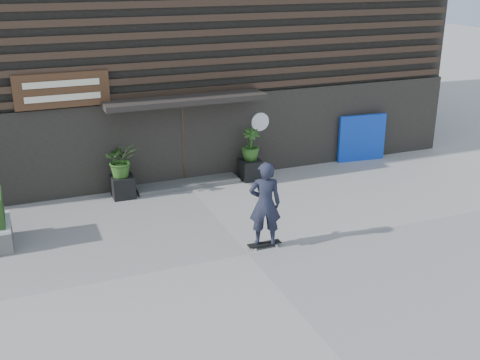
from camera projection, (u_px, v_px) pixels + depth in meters
name	position (u px, v px, depth m)	size (l,w,h in m)	color
ground	(248.00, 254.00, 12.91)	(80.00, 80.00, 0.00)	gray
entrance_step	(187.00, 183.00, 16.89)	(3.00, 0.80, 0.12)	#4C4C4A
planter_pot_left	(123.00, 187.00, 15.97)	(0.60, 0.60, 0.60)	black
bamboo_left	(121.00, 160.00, 15.70)	(0.86, 0.75, 0.96)	#2D591E
planter_pot_right	(250.00, 170.00, 17.29)	(0.60, 0.60, 0.60)	black
bamboo_right	(251.00, 144.00, 17.02)	(0.54, 0.54, 0.96)	#2D591E
blue_tarp	(362.00, 138.00, 18.79)	(1.62, 0.12, 1.52)	#0D34B4
building	(139.00, 27.00, 20.18)	(18.00, 11.00, 8.00)	black
skateboarder	(265.00, 204.00, 12.87)	(0.82, 0.67, 2.04)	black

